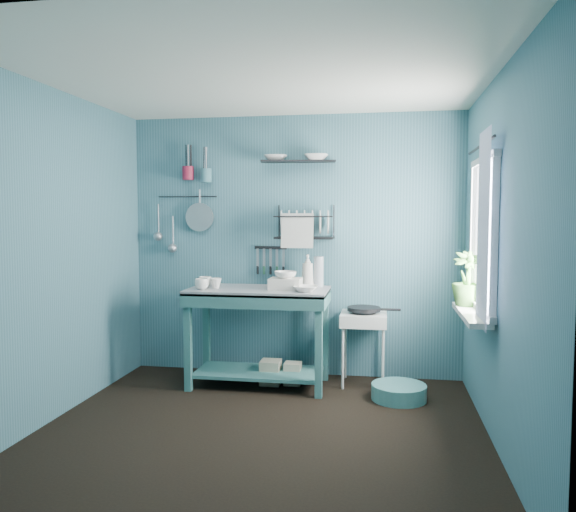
% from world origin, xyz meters
% --- Properties ---
extents(floor, '(3.20, 3.20, 0.00)m').
position_xyz_m(floor, '(0.00, 0.00, 0.00)').
color(floor, black).
rests_on(floor, ground).
extents(ceiling, '(3.20, 3.20, 0.00)m').
position_xyz_m(ceiling, '(0.00, 0.00, 2.50)').
color(ceiling, silver).
rests_on(ceiling, ground).
extents(wall_back, '(3.20, 0.00, 3.20)m').
position_xyz_m(wall_back, '(0.00, 1.50, 1.25)').
color(wall_back, '#396674').
rests_on(wall_back, ground).
extents(wall_front, '(3.20, 0.00, 3.20)m').
position_xyz_m(wall_front, '(0.00, -1.50, 1.25)').
color(wall_front, '#396674').
rests_on(wall_front, ground).
extents(wall_left, '(0.00, 3.00, 3.00)m').
position_xyz_m(wall_left, '(-1.60, 0.00, 1.25)').
color(wall_left, '#396674').
rests_on(wall_left, ground).
extents(wall_right, '(0.00, 3.00, 3.00)m').
position_xyz_m(wall_right, '(1.60, 0.00, 1.25)').
color(wall_right, '#396674').
rests_on(wall_right, ground).
extents(work_counter, '(1.33, 0.79, 0.89)m').
position_xyz_m(work_counter, '(-0.25, 1.05, 0.44)').
color(work_counter, '#326968').
rests_on(work_counter, floor).
extents(mug_left, '(0.12, 0.12, 0.10)m').
position_xyz_m(mug_left, '(-0.73, 0.89, 0.94)').
color(mug_left, silver).
rests_on(mug_left, work_counter).
extents(mug_mid, '(0.14, 0.14, 0.09)m').
position_xyz_m(mug_mid, '(-0.63, 0.99, 0.94)').
color(mug_mid, silver).
rests_on(mug_mid, work_counter).
extents(mug_right, '(0.17, 0.17, 0.10)m').
position_xyz_m(mug_right, '(-0.75, 1.05, 0.94)').
color(mug_right, silver).
rests_on(mug_right, work_counter).
extents(wash_tub, '(0.28, 0.22, 0.10)m').
position_xyz_m(wash_tub, '(-0.00, 1.03, 0.94)').
color(wash_tub, beige).
rests_on(wash_tub, work_counter).
extents(tub_bowl, '(0.20, 0.19, 0.06)m').
position_xyz_m(tub_bowl, '(-0.00, 1.03, 1.02)').
color(tub_bowl, silver).
rests_on(tub_bowl, wash_tub).
extents(soap_bottle, '(0.11, 0.12, 0.30)m').
position_xyz_m(soap_bottle, '(0.17, 1.25, 1.04)').
color(soap_bottle, beige).
rests_on(soap_bottle, work_counter).
extents(water_bottle, '(0.09, 0.09, 0.28)m').
position_xyz_m(water_bottle, '(0.27, 1.27, 1.03)').
color(water_bottle, '#A2ABB4').
rests_on(water_bottle, work_counter).
extents(counter_bowl, '(0.22, 0.22, 0.05)m').
position_xyz_m(counter_bowl, '(0.20, 0.90, 0.92)').
color(counter_bowl, silver).
rests_on(counter_bowl, work_counter).
extents(hotplate_stand, '(0.47, 0.47, 0.66)m').
position_xyz_m(hotplate_stand, '(0.68, 1.24, 0.33)').
color(hotplate_stand, silver).
rests_on(hotplate_stand, floor).
extents(frying_pan, '(0.30, 0.30, 0.03)m').
position_xyz_m(frying_pan, '(0.68, 1.24, 0.70)').
color(frying_pan, black).
rests_on(frying_pan, hotplate_stand).
extents(knife_strip, '(0.32, 0.04, 0.03)m').
position_xyz_m(knife_strip, '(-0.23, 1.47, 1.23)').
color(knife_strip, black).
rests_on(knife_strip, wall_back).
extents(dish_rack, '(0.55, 0.24, 0.32)m').
position_xyz_m(dish_rack, '(0.12, 1.37, 1.49)').
color(dish_rack, black).
rests_on(dish_rack, wall_back).
extents(upper_shelf, '(0.72, 0.29, 0.01)m').
position_xyz_m(upper_shelf, '(0.05, 1.40, 2.05)').
color(upper_shelf, black).
rests_on(upper_shelf, wall_back).
extents(shelf_bowl_left, '(0.24, 0.24, 0.05)m').
position_xyz_m(shelf_bowl_left, '(-0.16, 1.40, 2.02)').
color(shelf_bowl_left, silver).
rests_on(shelf_bowl_left, upper_shelf).
extents(shelf_bowl_right, '(0.23, 0.23, 0.05)m').
position_xyz_m(shelf_bowl_right, '(0.22, 1.40, 2.04)').
color(shelf_bowl_right, silver).
rests_on(shelf_bowl_right, upper_shelf).
extents(utensil_cup_magenta, '(0.11, 0.11, 0.13)m').
position_xyz_m(utensil_cup_magenta, '(-1.04, 1.42, 1.96)').
color(utensil_cup_magenta, maroon).
rests_on(utensil_cup_magenta, wall_back).
extents(utensil_cup_teal, '(0.11, 0.11, 0.13)m').
position_xyz_m(utensil_cup_teal, '(-0.85, 1.42, 1.93)').
color(utensil_cup_teal, '#3B6F7B').
rests_on(utensil_cup_teal, wall_back).
extents(colander, '(0.28, 0.03, 0.28)m').
position_xyz_m(colander, '(-0.93, 1.45, 1.53)').
color(colander, '#A2A4A9').
rests_on(colander, wall_back).
extents(ladle_outer, '(0.01, 0.01, 0.30)m').
position_xyz_m(ladle_outer, '(-1.37, 1.46, 1.51)').
color(ladle_outer, '#A2A4A9').
rests_on(ladle_outer, wall_back).
extents(ladle_inner, '(0.01, 0.01, 0.30)m').
position_xyz_m(ladle_inner, '(-1.21, 1.46, 1.39)').
color(ladle_inner, '#A2A4A9').
rests_on(ladle_inner, wall_back).
extents(hook_rail, '(0.60, 0.01, 0.01)m').
position_xyz_m(hook_rail, '(-1.06, 1.47, 1.73)').
color(hook_rail, black).
rests_on(hook_rail, wall_back).
extents(window_glass, '(0.00, 1.10, 1.10)m').
position_xyz_m(window_glass, '(1.59, 0.45, 1.40)').
color(window_glass, white).
rests_on(window_glass, wall_right).
extents(windowsill, '(0.16, 0.95, 0.04)m').
position_xyz_m(windowsill, '(1.50, 0.45, 0.81)').
color(windowsill, silver).
rests_on(windowsill, wall_right).
extents(curtain, '(0.00, 1.35, 1.35)m').
position_xyz_m(curtain, '(1.52, 0.15, 1.45)').
color(curtain, white).
rests_on(curtain, wall_right).
extents(curtain_rod, '(0.02, 1.05, 0.02)m').
position_xyz_m(curtain_rod, '(1.54, 0.45, 2.05)').
color(curtain_rod, black).
rests_on(curtain_rod, wall_right).
extents(potted_plant, '(0.28, 0.28, 0.43)m').
position_xyz_m(potted_plant, '(1.51, 0.73, 1.05)').
color(potted_plant, '#3B6E2C').
rests_on(potted_plant, windowsill).
extents(storage_tin_large, '(0.18, 0.18, 0.22)m').
position_xyz_m(storage_tin_large, '(-0.15, 1.10, 0.11)').
color(storage_tin_large, gray).
rests_on(storage_tin_large, floor).
extents(storage_tin_small, '(0.15, 0.15, 0.20)m').
position_xyz_m(storage_tin_small, '(0.05, 1.13, 0.10)').
color(storage_tin_small, gray).
rests_on(storage_tin_small, floor).
extents(floor_basin, '(0.46, 0.46, 0.13)m').
position_xyz_m(floor_basin, '(0.99, 0.85, 0.07)').
color(floor_basin, teal).
rests_on(floor_basin, floor).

